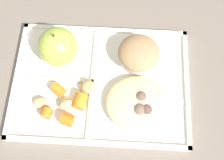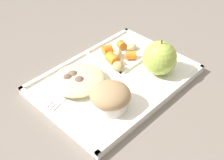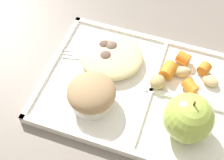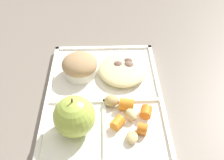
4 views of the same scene
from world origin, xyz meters
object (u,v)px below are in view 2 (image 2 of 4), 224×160
object	(u,v)px
bran_muffin	(110,97)
green_apple	(160,58)
lunch_tray	(116,80)
plastic_fork	(67,92)

from	to	relation	value
bran_muffin	green_apple	bearing A→B (deg)	-180.00
lunch_tray	plastic_fork	xyz separation A→B (m)	(0.12, -0.05, 0.01)
lunch_tray	green_apple	size ratio (longest dim) A/B	4.06
bran_muffin	plastic_fork	xyz separation A→B (m)	(0.04, -0.11, -0.03)
lunch_tray	bran_muffin	xyz separation A→B (m)	(0.08, 0.06, 0.03)
lunch_tray	bran_muffin	bearing A→B (deg)	37.03
lunch_tray	green_apple	world-z (taller)	green_apple
bran_muffin	plastic_fork	bearing A→B (deg)	-69.28
lunch_tray	plastic_fork	distance (m)	0.13
green_apple	bran_muffin	world-z (taller)	green_apple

